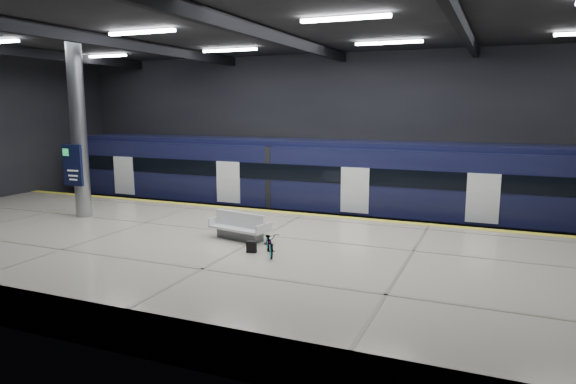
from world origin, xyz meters
The scene contains 10 objects.
ground centered at (0.00, 0.00, 0.00)m, with size 30.00×30.00×0.00m, color black.
room_shell centered at (0.00, 0.00, 5.72)m, with size 30.10×16.10×8.05m.
platform centered at (0.00, -2.50, 0.55)m, with size 30.00×11.00×1.10m, color beige.
safety_strip centered at (0.00, 2.75, 1.11)m, with size 30.00×0.40×0.01m, color yellow.
rails centered at (0.00, 5.50, 0.08)m, with size 30.00×1.52×0.16m.
train centered at (0.55, 5.50, 2.06)m, with size 29.40×2.84×3.79m.
bench centered at (-0.54, -1.79, 1.42)m, with size 2.18×1.25×0.91m.
bicycle centered at (1.13, -3.06, 1.46)m, with size 0.48×1.37×0.72m, color #99999E.
pannier_bag centered at (0.53, -3.06, 1.28)m, with size 0.30×0.18×0.35m, color black.
info_column centered at (-8.00, -1.03, 4.46)m, with size 0.90×0.78×6.90m.
Camera 1 is at (7.28, -16.43, 5.45)m, focal length 32.00 mm.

